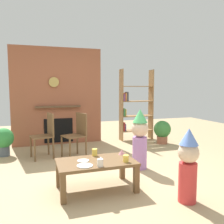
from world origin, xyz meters
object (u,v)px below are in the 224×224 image
Objects in this scene: paper_plate_front at (83,161)px; dining_chair_middle at (78,132)px; paper_cup_center at (126,159)px; potted_plant_short at (3,140)px; paper_cup_near_left at (100,163)px; bookshelf at (134,107)px; coffee_table at (96,165)px; potted_plant_tall at (162,131)px; paper_plate_rear at (85,166)px; birthday_cake_slice at (122,152)px; child_with_cone_hat at (188,163)px; paper_cup_near_right at (95,152)px; child_in_pink at (140,137)px; dining_chair_left at (46,133)px.

dining_chair_middle reaches higher than paper_plate_front.
potted_plant_short is at bearing 126.78° from paper_cup_center.
paper_cup_near_left is 2.82m from potted_plant_short.
bookshelf is 1.78× the size of coffee_table.
potted_plant_tall is (0.50, -0.64, -0.57)m from bookshelf.
paper_plate_rear is at bearing -137.16° from potted_plant_tall.
birthday_cake_slice is at bearing 28.66° from paper_plate_rear.
birthday_cake_slice is (0.62, 0.14, 0.03)m from paper_plate_front.
paper_plate_front is at bearing -60.32° from potted_plant_short.
paper_plate_front is (-0.55, 0.22, -0.04)m from paper_cup_center.
potted_plant_short is at bearing -15.11° from child_with_cone_hat.
potted_plant_tall is at bearing -79.40° from child_with_cone_hat.
coffee_table is at bearing -99.54° from paper_cup_near_right.
bookshelf is 18.49× the size of paper_cup_near_right.
potted_plant_short is (-1.85, 2.02, -0.11)m from birthday_cake_slice.
child_with_cone_hat is at bearing -50.49° from potted_plant_short.
paper_cup_near_right is 1.34m from child_with_cone_hat.
potted_plant_short is (-1.45, 1.96, -0.12)m from paper_cup_near_right.
child_in_pink is 1.17× the size of dining_chair_middle.
child_with_cone_hat is 1.03× the size of dining_chair_left.
child_in_pink is at bearing 40.66° from birthday_cake_slice.
coffee_table is 0.28m from paper_cup_near_right.
paper_cup_near_left is (-0.01, -0.25, 0.11)m from coffee_table.
paper_plate_front and paper_plate_rear have the same top height.
paper_cup_near_right is at bearing -9.73° from child_with_cone_hat.
paper_cup_near_left is at bearing -134.04° from potted_plant_tall.
dining_chair_middle is (-1.75, -1.11, -0.38)m from bookshelf.
potted_plant_tall is at bearing 42.98° from coffee_table.
potted_plant_tall reaches higher than paper_plate_rear.
paper_cup_center is at bearing -21.55° from paper_plate_front.
child_with_cone_hat is (1.18, -0.53, 0.07)m from paper_plate_rear.
birthday_cake_slice is 2.69m from potted_plant_tall.
coffee_table is at bearing 69.54° from dining_chair_middle.
paper_cup_near_right is 0.98m from child_in_pink.
coffee_table is at bearing 0.00° from child_in_pink.
dining_chair_left is (-1.51, 1.21, -0.04)m from child_in_pink.
coffee_table is 5.20× the size of paper_plate_rear.
paper_cup_center is 2.97m from potted_plant_short.
dining_chair_left reaches higher than potted_plant_short.
paper_cup_near_right reaches higher than paper_cup_near_left.
birthday_cake_slice is (0.40, -0.07, -0.01)m from paper_cup_near_right.
paper_plate_rear is at bearing -124.03° from bookshelf.
dining_chair_left is 2.89m from potted_plant_tall.
paper_plate_front is 1.26m from child_in_pink.
bookshelf is 0.99m from potted_plant_tall.
dining_chair_left is at bearing 105.10° from paper_cup_near_left.
potted_plant_short is at bearing 132.52° from birthday_cake_slice.
paper_plate_front is at bearing 90.55° from dining_chair_left.
paper_cup_near_left is 3.32m from potted_plant_tall.
paper_cup_near_right is 0.11× the size of child_with_cone_hat.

